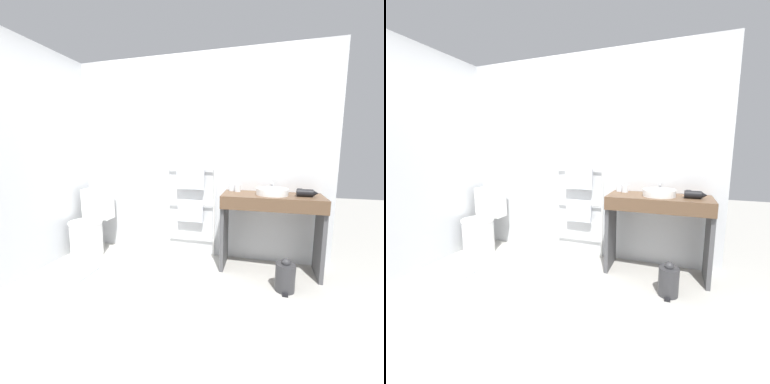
{
  "view_description": "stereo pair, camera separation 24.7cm",
  "coord_description": "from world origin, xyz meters",
  "views": [
    {
      "loc": [
        0.86,
        -1.86,
        1.31
      ],
      "look_at": [
        0.11,
        0.83,
        0.86
      ],
      "focal_mm": 24.0,
      "sensor_mm": 36.0,
      "label": 1
    },
    {
      "loc": [
        1.1,
        -1.78,
        1.31
      ],
      "look_at": [
        0.11,
        0.83,
        0.86
      ],
      "focal_mm": 24.0,
      "sensor_mm": 36.0,
      "label": 2
    }
  ],
  "objects": [
    {
      "name": "ground_plane",
      "position": [
        0.0,
        0.0,
        0.0
      ],
      "size": [
        12.0,
        12.0,
        0.0
      ],
      "primitive_type": "plane",
      "color": "#B2AFA8"
    },
    {
      "name": "wall_back",
      "position": [
        0.0,
        1.26,
        1.22
      ],
      "size": [
        3.26,
        0.12,
        2.44
      ],
      "primitive_type": "cube",
      "color": "silver",
      "rests_on": "ground_plane"
    },
    {
      "name": "wall_side",
      "position": [
        -1.57,
        0.6,
        1.22
      ],
      "size": [
        0.12,
        1.8,
        2.44
      ],
      "primitive_type": "cube",
      "color": "silver",
      "rests_on": "ground_plane"
    },
    {
      "name": "toilet",
      "position": [
        -1.24,
        0.82,
        0.34
      ],
      "size": [
        0.4,
        0.56,
        0.82
      ],
      "color": "white",
      "rests_on": "ground_plane"
    },
    {
      "name": "towel_radiator",
      "position": [
        -0.0,
        1.15,
        0.73
      ],
      "size": [
        0.62,
        0.06,
        1.13
      ],
      "color": "white",
      "rests_on": "ground_plane"
    },
    {
      "name": "vanity_counter",
      "position": [
        0.95,
        0.94,
        0.58
      ],
      "size": [
        1.04,
        0.48,
        0.85
      ],
      "color": "brown",
      "rests_on": "ground_plane"
    },
    {
      "name": "sink_basin",
      "position": [
        0.96,
        0.95,
        0.89
      ],
      "size": [
        0.33,
        0.33,
        0.07
      ],
      "color": "white",
      "rests_on": "vanity_counter"
    },
    {
      "name": "faucet",
      "position": [
        0.96,
        1.13,
        0.93
      ],
      "size": [
        0.02,
        0.1,
        0.12
      ],
      "color": "silver",
      "rests_on": "vanity_counter"
    },
    {
      "name": "cup_near_wall",
      "position": [
        0.51,
        1.11,
        0.89
      ],
      "size": [
        0.07,
        0.07,
        0.09
      ],
      "color": "white",
      "rests_on": "vanity_counter"
    },
    {
      "name": "cup_near_edge",
      "position": [
        0.58,
        1.07,
        0.89
      ],
      "size": [
        0.07,
        0.07,
        0.09
      ],
      "color": "white",
      "rests_on": "vanity_counter"
    },
    {
      "name": "hair_dryer",
      "position": [
        1.28,
        0.94,
        0.89
      ],
      "size": [
        0.21,
        0.17,
        0.08
      ],
      "color": "black",
      "rests_on": "vanity_counter"
    },
    {
      "name": "trash_bin",
      "position": [
        1.1,
        0.55,
        0.14
      ],
      "size": [
        0.18,
        0.22,
        0.32
      ],
      "color": "#333335",
      "rests_on": "ground_plane"
    },
    {
      "name": "bath_mat",
      "position": [
        -1.15,
        0.3,
        0.01
      ],
      "size": [
        0.56,
        0.36,
        0.01
      ],
      "primitive_type": "cube",
      "color": "#B2BCCC",
      "rests_on": "ground_plane"
    }
  ]
}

